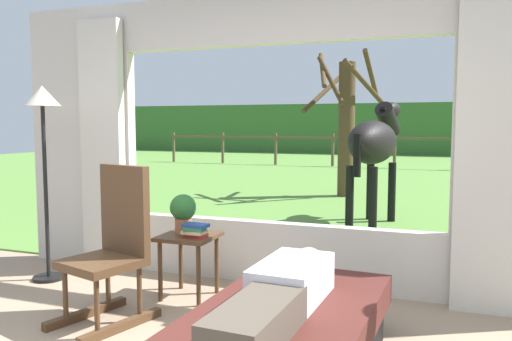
% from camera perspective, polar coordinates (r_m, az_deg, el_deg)
% --- Properties ---
extents(back_wall_with_window, '(5.20, 0.12, 2.55)m').
position_cam_1_polar(back_wall_with_window, '(4.44, 2.04, 3.07)').
color(back_wall_with_window, beige).
rests_on(back_wall_with_window, ground_plane).
extents(curtain_panel_left, '(0.44, 0.10, 2.40)m').
position_cam_1_polar(curtain_panel_left, '(5.10, -16.86, 2.57)').
color(curtain_panel_left, beige).
rests_on(curtain_panel_left, ground_plane).
extents(curtain_panel_right, '(0.44, 0.10, 2.40)m').
position_cam_1_polar(curtain_panel_right, '(4.10, 24.49, 1.74)').
color(curtain_panel_right, beige).
rests_on(curtain_panel_right, ground_plane).
extents(outdoor_pasture_lawn, '(36.00, 21.68, 0.02)m').
position_cam_1_polar(outdoor_pasture_lawn, '(15.24, 14.78, -0.25)').
color(outdoor_pasture_lawn, '#568438').
rests_on(outdoor_pasture_lawn, ground_plane).
extents(distant_hill_ridge, '(36.00, 2.00, 2.40)m').
position_cam_1_polar(distant_hill_ridge, '(25.00, 16.93, 4.49)').
color(distant_hill_ridge, '#38662E').
rests_on(distant_hill_ridge, ground_plane).
extents(reclining_person, '(0.37, 1.44, 0.22)m').
position_cam_1_polar(reclining_person, '(2.77, 2.89, -13.56)').
color(reclining_person, silver).
rests_on(reclining_person, recliner_sofa).
extents(rocking_chair, '(0.64, 0.78, 1.12)m').
position_cam_1_polar(rocking_chair, '(3.82, -15.74, -8.13)').
color(rocking_chair, '#4C331E').
rests_on(rocking_chair, ground_plane).
extents(side_table, '(0.44, 0.44, 0.52)m').
position_cam_1_polar(side_table, '(4.21, -7.56, -8.42)').
color(side_table, '#4C331E').
rests_on(side_table, ground_plane).
extents(potted_plant, '(0.22, 0.22, 0.32)m').
position_cam_1_polar(potted_plant, '(4.24, -8.19, -4.50)').
color(potted_plant, '#9E6042').
rests_on(potted_plant, side_table).
extents(book_stack, '(0.21, 0.15, 0.11)m').
position_cam_1_polar(book_stack, '(4.08, -6.85, -6.70)').
color(book_stack, '#B22D28').
rests_on(book_stack, side_table).
extents(floor_lamp_left, '(0.32, 0.32, 1.76)m').
position_cam_1_polar(floor_lamp_left, '(4.92, -22.82, 4.84)').
color(floor_lamp_left, black).
rests_on(floor_lamp_left, ground_plane).
extents(horse, '(0.79, 1.82, 1.73)m').
position_cam_1_polar(horse, '(7.22, 13.19, 3.01)').
color(horse, black).
rests_on(horse, outdoor_pasture_lawn).
extents(pasture_tree, '(1.63, 1.70, 2.84)m').
position_cam_1_polar(pasture_tree, '(9.96, 10.07, 5.46)').
color(pasture_tree, '#4C3823').
rests_on(pasture_tree, outdoor_pasture_lawn).
extents(pasture_fence_line, '(16.10, 0.10, 1.10)m').
position_cam_1_polar(pasture_fence_line, '(16.79, 15.34, 2.74)').
color(pasture_fence_line, brown).
rests_on(pasture_fence_line, outdoor_pasture_lawn).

